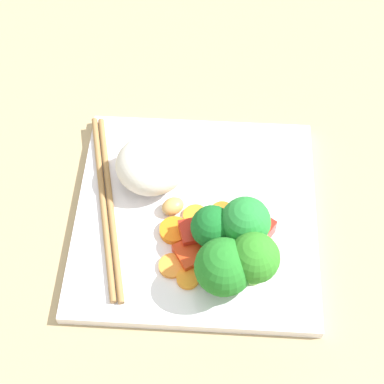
{
  "coord_description": "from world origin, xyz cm",
  "views": [
    {
      "loc": [
        3.2,
        -33.67,
        55.99
      ],
      "look_at": [
        -0.58,
        1.21,
        3.26
      ],
      "focal_mm": 56.08,
      "sensor_mm": 36.0,
      "label": 1
    }
  ],
  "objects": [
    {
      "name": "pepper_chunk_0",
      "position": [
        0.13,
        -3.28,
        2.29
      ],
      "size": [
        3.33,
        3.4,
        2.05
      ],
      "primitive_type": "cube",
      "rotation": [
        0.0,
        0.0,
        3.48
      ],
      "color": "red",
      "rests_on": "square_plate"
    },
    {
      "name": "chicken_piece_1",
      "position": [
        -2.5,
        -0.43,
        2.05
      ],
      "size": [
        3.14,
        3.04,
        1.57
      ],
      "primitive_type": "ellipsoid",
      "rotation": [
        0.0,
        0.0,
        0.66
      ],
      "color": "tan",
      "rests_on": "square_plate"
    },
    {
      "name": "broccoli_floret_2",
      "position": [
        5.19,
        -3.19,
        5.35
      ],
      "size": [
        5.04,
        5.04,
        6.81
      ],
      "color": "#70C054",
      "rests_on": "square_plate"
    },
    {
      "name": "carrot_slice_0",
      "position": [
        0.11,
        -7.99,
        1.56
      ],
      "size": [
        3.07,
        3.07,
        0.59
      ],
      "primitive_type": "cylinder",
      "rotation": [
        0.0,
        0.0,
        5.18
      ],
      "color": "orange",
      "rests_on": "square_plate"
    },
    {
      "name": "carrot_slice_2",
      "position": [
        -2.05,
        -2.72,
        1.65
      ],
      "size": [
        3.81,
        3.81,
        0.77
      ],
      "primitive_type": "cylinder",
      "rotation": [
        0.0,
        0.0,
        0.29
      ],
      "color": "orange",
      "rests_on": "square_plate"
    },
    {
      "name": "carrot_slice_4",
      "position": [
        5.59,
        -0.48,
        1.57
      ],
      "size": [
        2.65,
        2.65,
        0.61
      ],
      "primitive_type": "cylinder",
      "rotation": [
        0.0,
        0.0,
        4.81
      ],
      "color": "orange",
      "rests_on": "square_plate"
    },
    {
      "name": "carrot_slice_1",
      "position": [
        -1.78,
        -6.77,
        1.51
      ],
      "size": [
        3.34,
        3.34,
        0.51
      ],
      "primitive_type": "cylinder",
      "rotation": [
        0.0,
        0.0,
        4.41
      ],
      "color": "orange",
      "rests_on": "square_plate"
    },
    {
      "name": "carrot_slice_3",
      "position": [
        0.39,
        -0.6,
        1.47
      ],
      "size": [
        3.69,
        3.69,
        0.41
      ],
      "primitive_type": "cylinder",
      "rotation": [
        0.0,
        0.0,
        4.21
      ],
      "color": "orange",
      "rests_on": "square_plate"
    },
    {
      "name": "carrot_slice_5",
      "position": [
        2.8,
        0.23,
        1.6
      ],
      "size": [
        3.47,
        3.47,
        0.67
      ],
      "primitive_type": "cylinder",
      "rotation": [
        0.0,
        0.0,
        0.47
      ],
      "color": "orange",
      "rests_on": "square_plate"
    },
    {
      "name": "pepper_chunk_4",
      "position": [
        7.02,
        -2.05,
        2.3
      ],
      "size": [
        3.06,
        3.19,
        2.07
      ],
      "primitive_type": "cube",
      "rotation": [
        0.0,
        0.0,
        4.19
      ],
      "color": "red",
      "rests_on": "square_plate"
    },
    {
      "name": "broccoli_floret_1",
      "position": [
        6.22,
        -7.23,
        5.62
      ],
      "size": [
        4.92,
        4.92,
        7.07
      ],
      "color": "#7FBE4F",
      "rests_on": "square_plate"
    },
    {
      "name": "broccoli_floret_3",
      "position": [
        3.44,
        -8.12,
        5.02
      ],
      "size": [
        5.66,
        5.66,
        6.65
      ],
      "color": "#5BA148",
      "rests_on": "square_plate"
    },
    {
      "name": "broccoli_floret_0",
      "position": [
        1.96,
        -3.52,
        4.44
      ],
      "size": [
        4.36,
        4.36,
        5.5
      ],
      "color": "#81BD51",
      "rests_on": "square_plate"
    },
    {
      "name": "square_plate",
      "position": [
        0.0,
        0.0,
        0.63
      ],
      "size": [
        26.97,
        26.97,
        1.26
      ],
      "primitive_type": "cube",
      "rotation": [
        0.0,
        0.0,
        0.05
      ],
      "color": "white",
      "rests_on": "ground_plane"
    },
    {
      "name": "rice_mound",
      "position": [
        -5.3,
        3.84,
        3.84
      ],
      "size": [
        8.35,
        8.04,
        5.16
      ],
      "primitive_type": "ellipsoid",
      "rotation": [
        0.0,
        0.0,
        1.66
      ],
      "color": "silver",
      "rests_on": "square_plate"
    },
    {
      "name": "pepper_chunk_2",
      "position": [
        4.93,
        -5.64,
        1.89
      ],
      "size": [
        3.47,
        3.48,
        1.26
      ],
      "primitive_type": "cube",
      "rotation": [
        0.0,
        0.0,
        5.48
      ],
      "color": "red",
      "rests_on": "square_plate"
    },
    {
      "name": "pepper_chunk_3",
      "position": [
        0.14,
        -5.43,
        1.9
      ],
      "size": [
        4.02,
        4.06,
        1.29
      ],
      "primitive_type": "cube",
      "rotation": [
        0.0,
        0.0,
        3.74
      ],
      "color": "red",
      "rests_on": "square_plate"
    },
    {
      "name": "pepper_chunk_1",
      "position": [
        2.43,
        -6.01,
        1.87
      ],
      "size": [
        2.51,
        2.6,
        1.22
      ],
      "primitive_type": "cube",
      "rotation": [
        0.0,
        0.0,
        5.3
      ],
      "color": "red",
      "rests_on": "square_plate"
    },
    {
      "name": "chopstick_pair",
      "position": [
        -9.73,
        -0.07,
        1.6
      ],
      "size": [
        7.83,
        23.05,
        0.67
      ],
      "rotation": [
        0.0,
        0.0,
        4.99
      ],
      "color": "#9D7141",
      "rests_on": "square_plate"
    },
    {
      "name": "ground_plane",
      "position": [
        0.0,
        0.0,
        -1.0
      ],
      "size": [
        110.0,
        110.0,
        2.0
      ],
      "primitive_type": "cube",
      "color": "tan"
    }
  ]
}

